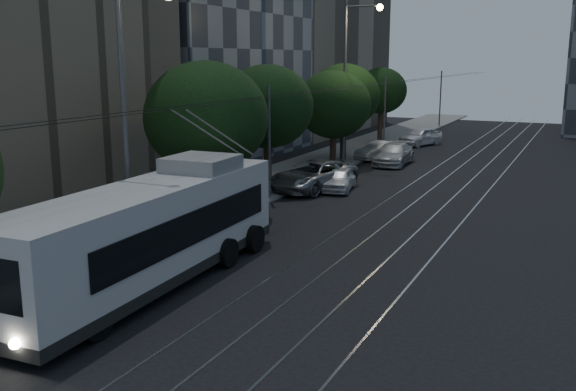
# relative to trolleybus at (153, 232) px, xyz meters

# --- Properties ---
(ground) EXTENTS (120.00, 120.00, 0.00)m
(ground) POSITION_rel_trolleybus_xyz_m (2.90, 2.99, -1.78)
(ground) COLOR black
(ground) RESTS_ON ground
(sidewalk) EXTENTS (5.00, 90.00, 0.15)m
(sidewalk) POSITION_rel_trolleybus_xyz_m (-4.60, 22.99, -1.70)
(sidewalk) COLOR gray
(sidewalk) RESTS_ON ground
(tram_rails) EXTENTS (4.52, 90.00, 0.02)m
(tram_rails) POSITION_rel_trolleybus_xyz_m (5.40, 22.99, -1.77)
(tram_rails) COLOR #95969E
(tram_rails) RESTS_ON ground
(overhead_wires) EXTENTS (2.23, 90.00, 6.00)m
(overhead_wires) POSITION_rel_trolleybus_xyz_m (-2.07, 22.99, 1.69)
(overhead_wires) COLOR black
(overhead_wires) RESTS_ON ground
(trolleybus) EXTENTS (3.18, 12.98, 5.63)m
(trolleybus) POSITION_rel_trolleybus_xyz_m (0.00, 0.00, 0.00)
(trolleybus) COLOR silver
(trolleybus) RESTS_ON ground
(pickup_silver) EXTENTS (3.93, 6.38, 1.65)m
(pickup_silver) POSITION_rel_trolleybus_xyz_m (-1.40, 16.49, -0.95)
(pickup_silver) COLOR gray
(pickup_silver) RESTS_ON ground
(car_white_a) EXTENTS (2.17, 3.96, 1.28)m
(car_white_a) POSITION_rel_trolleybus_xyz_m (-0.03, 16.99, -1.14)
(car_white_a) COLOR silver
(car_white_a) RESTS_ON ground
(car_white_b) EXTENTS (2.19, 5.11, 1.47)m
(car_white_b) POSITION_rel_trolleybus_xyz_m (0.20, 26.99, -1.04)
(car_white_b) COLOR #B2B3B7
(car_white_b) RESTS_ON ground
(car_white_c) EXTENTS (2.93, 4.29, 1.34)m
(car_white_c) POSITION_rel_trolleybus_xyz_m (-1.40, 28.71, -1.11)
(car_white_c) COLOR silver
(car_white_c) RESTS_ON ground
(car_white_d) EXTENTS (3.38, 4.87, 1.54)m
(car_white_d) POSITION_rel_trolleybus_xyz_m (-0.63, 37.79, -1.01)
(car_white_d) COLOR white
(car_white_d) RESTS_ON ground
(tree_1) EXTENTS (5.78, 5.78, 7.21)m
(tree_1) POSITION_rel_trolleybus_xyz_m (-3.60, 8.96, 2.82)
(tree_1) COLOR black
(tree_1) RESTS_ON ground
(tree_2) EXTENTS (5.24, 5.24, 6.99)m
(tree_2) POSITION_rel_trolleybus_xyz_m (-4.10, 16.11, 2.84)
(tree_2) COLOR black
(tree_2) RESTS_ON ground
(tree_3) EXTENTS (5.15, 5.15, 6.51)m
(tree_3) POSITION_rel_trolleybus_xyz_m (-3.60, 24.99, 2.41)
(tree_3) COLOR black
(tree_3) RESTS_ON ground
(tree_4) EXTENTS (5.09, 5.09, 6.97)m
(tree_4) POSITION_rel_trolleybus_xyz_m (-3.60, 26.99, 2.89)
(tree_4) COLOR black
(tree_4) RESTS_ON ground
(tree_5) EXTENTS (4.36, 4.36, 6.55)m
(tree_5) POSITION_rel_trolleybus_xyz_m (-4.10, 37.38, 2.78)
(tree_5) COLOR black
(tree_5) RESTS_ON ground
(streetlamp_near) EXTENTS (2.39, 0.44, 9.85)m
(streetlamp_near) POSITION_rel_trolleybus_xyz_m (-1.89, 1.67, 4.16)
(streetlamp_near) COLOR #5D5D5F
(streetlamp_near) RESTS_ON ground
(streetlamp_far) EXTENTS (2.65, 0.44, 11.07)m
(streetlamp_far) POSITION_rel_trolleybus_xyz_m (-2.47, 25.24, 4.83)
(streetlamp_far) COLOR #5D5D5F
(streetlamp_far) RESTS_ON ground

